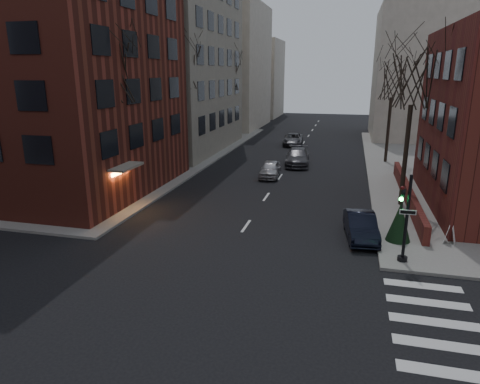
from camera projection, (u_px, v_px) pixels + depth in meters
The scene contains 22 objects.
ground at pixel (153, 360), 12.92m from camera, with size 160.00×160.00×0.00m, color black.
sidewalk_far_left at pixel (32, 149), 47.76m from camera, with size 44.00×44.00×0.15m, color gray.
building_left_brick at pixel (44, 62), 29.53m from camera, with size 15.00×15.00×18.00m, color maroon.
building_left_tan at pixel (138, 16), 44.84m from camera, with size 18.00×18.00×28.00m, color gray.
low_wall_right at pixel (407, 193), 28.24m from camera, with size 0.35×16.00×1.00m, color #5D221B.
building_distant_la at pixel (217, 67), 65.30m from camera, with size 14.00×16.00×18.00m, color beige.
building_distant_ra at pixel (433, 75), 53.77m from camera, with size 14.00×14.00×16.00m, color beige.
building_distant_lb at pixel (254, 79), 81.22m from camera, with size 10.00×12.00×14.00m, color beige.
traffic_signal at pixel (405, 224), 18.89m from camera, with size 0.76×0.44×4.00m.
tree_left_a at pixel (113, 70), 25.75m from camera, with size 4.18×4.18×10.26m.
tree_left_b at pixel (185, 65), 36.82m from camera, with size 4.40×4.40×10.80m.
tree_left_c at pixel (229, 75), 50.11m from camera, with size 3.96×3.96×9.72m.
tree_right_a at pixel (414, 78), 25.41m from camera, with size 3.96×3.96×9.72m.
tree_right_b at pixel (393, 81), 38.58m from camera, with size 3.74×3.74×9.18m.
streetlamp_near at pixel (176, 125), 34.22m from camera, with size 0.36×0.36×6.28m.
streetlamp_far at pixel (239, 106), 52.86m from camera, with size 0.36×0.36×6.28m.
parked_sedan at pixel (361, 226), 22.17m from camera, with size 1.42×4.08×1.34m, color black.
car_lane_silver at pixel (270, 169), 35.16m from camera, with size 1.56×3.88×1.32m, color #A8A7AD.
car_lane_gray at pixel (297, 157), 39.55m from camera, with size 2.13×5.23×1.52m, color #414046.
car_lane_far at pixel (293, 139), 50.32m from camera, with size 2.24×4.86×1.35m, color #424247.
sandwich_board at pixel (450, 235), 21.24m from camera, with size 0.38×0.54×0.87m, color white.
evergreen_shrub at pixel (399, 222), 21.40m from camera, with size 1.21×1.21×2.01m, color black.
Camera 1 is at (5.27, -10.05, 8.42)m, focal length 32.00 mm.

